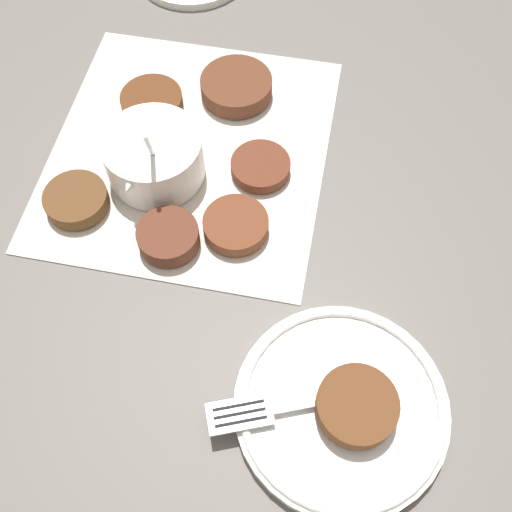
# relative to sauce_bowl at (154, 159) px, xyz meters

# --- Properties ---
(ground_plane) EXTENTS (4.00, 4.00, 0.00)m
(ground_plane) POSITION_rel_sauce_bowl_xyz_m (-0.03, 0.01, -0.03)
(ground_plane) COLOR #605B56
(napkin) EXTENTS (0.39, 0.36, 0.00)m
(napkin) POSITION_rel_sauce_bowl_xyz_m (-0.04, 0.02, -0.03)
(napkin) COLOR silver
(napkin) RESTS_ON ground_plane
(sauce_bowl) EXTENTS (0.12, 0.11, 0.11)m
(sauce_bowl) POSITION_rel_sauce_bowl_xyz_m (0.00, 0.00, 0.00)
(sauce_bowl) COLOR white
(sauce_bowl) RESTS_ON napkin
(fritter_0) EXTENTS (0.07, 0.07, 0.01)m
(fritter_0) POSITION_rel_sauce_bowl_xyz_m (-0.04, 0.11, -0.02)
(fritter_0) COLOR brown
(fritter_0) RESTS_ON napkin
(fritter_1) EXTENTS (0.09, 0.09, 0.02)m
(fritter_1) POSITION_rel_sauce_bowl_xyz_m (-0.14, 0.04, -0.01)
(fritter_1) COLOR brown
(fritter_1) RESTS_ON napkin
(fritter_2) EXTENTS (0.07, 0.07, 0.02)m
(fritter_2) POSITION_rel_sauce_bowl_xyz_m (0.08, 0.05, -0.01)
(fritter_2) COLOR brown
(fritter_2) RESTS_ON napkin
(fritter_3) EXTENTS (0.07, 0.07, 0.02)m
(fritter_3) POSITION_rel_sauce_bowl_xyz_m (-0.09, -0.05, -0.02)
(fritter_3) COLOR #593119
(fritter_3) RESTS_ON napkin
(fritter_4) EXTENTS (0.07, 0.07, 0.02)m
(fritter_4) POSITION_rel_sauce_bowl_xyz_m (0.07, -0.06, -0.02)
(fritter_4) COLOR brown
(fritter_4) RESTS_ON napkin
(fritter_5) EXTENTS (0.07, 0.07, 0.02)m
(fritter_5) POSITION_rel_sauce_bowl_xyz_m (0.04, 0.11, -0.02)
(fritter_5) COLOR brown
(fritter_5) RESTS_ON napkin
(serving_plate) EXTENTS (0.20, 0.20, 0.02)m
(serving_plate) POSITION_rel_sauce_bowl_xyz_m (0.19, 0.27, -0.02)
(serving_plate) COLOR white
(serving_plate) RESTS_ON ground_plane
(fritter_on_plate) EXTENTS (0.07, 0.07, 0.02)m
(fritter_on_plate) POSITION_rel_sauce_bowl_xyz_m (0.19, 0.28, 0.00)
(fritter_on_plate) COLOR brown
(fritter_on_plate) RESTS_ON serving_plate
(fork) EXTENTS (0.09, 0.14, 0.00)m
(fork) POSITION_rel_sauce_bowl_xyz_m (0.21, 0.21, -0.00)
(fork) COLOR silver
(fork) RESTS_ON serving_plate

